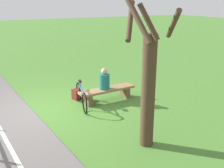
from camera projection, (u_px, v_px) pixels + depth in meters
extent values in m
plane|color=#477A2D|center=(45.00, 111.00, 8.43)|extent=(80.00, 80.00, 0.00)
cube|color=#937047|center=(107.00, 90.00, 9.14)|extent=(2.01, 0.63, 0.08)
cube|color=brown|center=(125.00, 92.00, 9.59)|extent=(0.19, 0.44, 0.36)
cube|color=brown|center=(88.00, 100.00, 8.83)|extent=(0.19, 0.44, 0.36)
cylinder|color=#1E6B66|center=(104.00, 82.00, 9.00)|extent=(0.39, 0.39, 0.52)
sphere|color=tan|center=(104.00, 71.00, 8.89)|extent=(0.21, 0.21, 0.21)
torus|color=black|center=(85.00, 103.00, 8.15)|extent=(0.17, 0.66, 0.66)
torus|color=black|center=(78.00, 92.00, 9.13)|extent=(0.17, 0.66, 0.66)
cylinder|color=#1E51A3|center=(81.00, 89.00, 8.56)|extent=(0.21, 0.91, 0.04)
cylinder|color=#1E51A3|center=(82.00, 95.00, 8.45)|extent=(0.16, 0.66, 0.31)
cylinder|color=#1E51A3|center=(80.00, 84.00, 8.67)|extent=(0.03, 0.03, 0.20)
cube|color=black|center=(80.00, 81.00, 8.64)|extent=(0.12, 0.21, 0.05)
cube|color=maroon|center=(77.00, 94.00, 9.32)|extent=(0.31, 0.35, 0.36)
cube|color=maroon|center=(80.00, 95.00, 9.43)|extent=(0.10, 0.21, 0.16)
cylinder|color=#473323|center=(148.00, 92.00, 6.10)|extent=(0.32, 0.32, 2.64)
cylinder|color=#473323|center=(173.00, 24.00, 5.64)|extent=(0.57, 0.93, 0.69)
cylinder|color=#473323|center=(149.00, 22.00, 5.45)|extent=(0.41, 0.46, 0.76)
cylinder|color=#473323|center=(134.00, 11.00, 5.28)|extent=(0.28, 1.07, 1.23)
cylinder|color=#473323|center=(130.00, 20.00, 5.68)|extent=(0.65, 0.84, 0.83)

